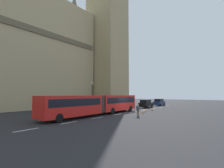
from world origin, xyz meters
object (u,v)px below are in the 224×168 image
object	(u,v)px
traffic_cone_middle	(146,110)
street_lamp	(92,94)
articulated_bus	(97,103)
traffic_cone_east	(152,109)
sedan_lead	(146,104)
sedan_trailing	(159,102)
pedestrian_near_cones	(138,110)
traffic_cone_west	(143,111)

from	to	relation	value
traffic_cone_middle	street_lamp	world-z (taller)	street_lamp
traffic_cone_middle	articulated_bus	bearing A→B (deg)	154.50
traffic_cone_east	street_lamp	size ratio (longest dim) A/B	0.11
sedan_lead	sedan_trailing	distance (m)	8.47
sedan_lead	sedan_trailing	size ratio (longest dim) A/B	1.00
articulated_bus	sedan_trailing	size ratio (longest dim) A/B	4.21
traffic_cone_east	street_lamp	distance (m)	11.57
sedan_lead	traffic_cone_east	size ratio (longest dim) A/B	7.59
articulated_bus	traffic_cone_middle	size ratio (longest dim) A/B	31.93
street_lamp	pedestrian_near_cones	xyz separation A→B (m)	(-1.51, -10.11, -2.14)
articulated_bus	traffic_cone_west	xyz separation A→B (m)	(6.28, -4.32, -1.46)
traffic_cone_west	traffic_cone_middle	size ratio (longest dim) A/B	1.00
sedan_trailing	pedestrian_near_cones	distance (m)	24.03
articulated_bus	street_lamp	world-z (taller)	street_lamp
articulated_bus	street_lamp	distance (m)	5.95
articulated_bus	traffic_cone_east	world-z (taller)	articulated_bus
traffic_cone_west	street_lamp	distance (m)	9.62
sedan_lead	sedan_trailing	xyz separation A→B (m)	(8.47, 0.03, 0.00)
traffic_cone_middle	street_lamp	xyz separation A→B (m)	(-4.55, 8.42, 2.77)
sedan_lead	street_lamp	bearing A→B (deg)	161.85
sedan_lead	pedestrian_near_cones	xyz separation A→B (m)	(-14.86, -5.73, -0.00)
articulated_bus	pedestrian_near_cones	distance (m)	6.06
sedan_lead	pedestrian_near_cones	world-z (taller)	sedan_lead
traffic_cone_east	street_lamp	bearing A→B (deg)	131.51
articulated_bus	sedan_lead	bearing A→B (deg)	0.44
sedan_trailing	traffic_cone_west	size ratio (longest dim) A/B	7.59
traffic_cone_west	pedestrian_near_cones	bearing A→B (deg)	-162.79
sedan_lead	traffic_cone_east	bearing A→B (deg)	-145.64
sedan_lead	street_lamp	distance (m)	14.21
sedan_lead	sedan_trailing	world-z (taller)	same
traffic_cone_middle	sedan_trailing	bearing A→B (deg)	13.27
sedan_trailing	traffic_cone_east	size ratio (longest dim) A/B	7.59
sedan_trailing	pedestrian_near_cones	xyz separation A→B (m)	(-23.33, -5.76, -0.00)
articulated_bus	pedestrian_near_cones	size ratio (longest dim) A/B	10.96
street_lamp	sedan_trailing	bearing A→B (deg)	-11.27
articulated_bus	sedan_lead	xyz separation A→B (m)	(17.00, 0.13, -0.83)
sedan_trailing	sedan_lead	bearing A→B (deg)	-179.81
traffic_cone_middle	street_lamp	size ratio (longest dim) A/B	0.11
sedan_lead	traffic_cone_east	xyz separation A→B (m)	(-5.90, -4.04, -0.63)
traffic_cone_east	pedestrian_near_cones	world-z (taller)	pedestrian_near_cones
articulated_bus	traffic_cone_east	bearing A→B (deg)	-19.39
articulated_bus	sedan_trailing	distance (m)	25.49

